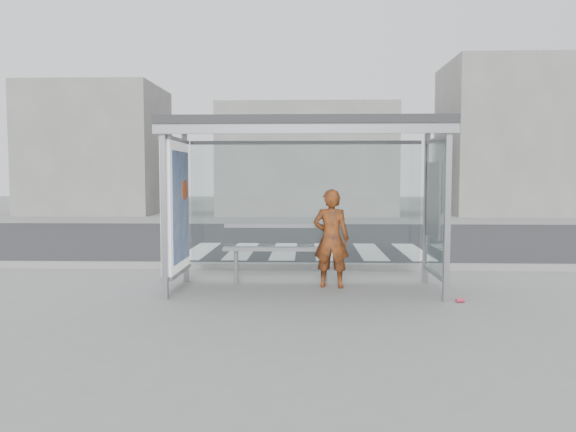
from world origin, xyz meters
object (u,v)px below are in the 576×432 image
at_px(person, 331,238).
at_px(bench, 281,249).
at_px(bus_shelter, 281,162).
at_px(soda_can, 460,300).

relative_size(person, bench, 0.83).
bearing_deg(person, bench, -10.32).
distance_m(bus_shelter, bench, 1.49).
xyz_separation_m(person, soda_can, (1.76, -1.02, -0.75)).
distance_m(bench, soda_can, 2.95).
bearing_deg(bench, bus_shelter, -86.93).
bearing_deg(bus_shelter, soda_can, -18.08).
relative_size(person, soda_can, 13.85).
bearing_deg(bus_shelter, person, 13.52).
height_order(bench, soda_can, bench).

